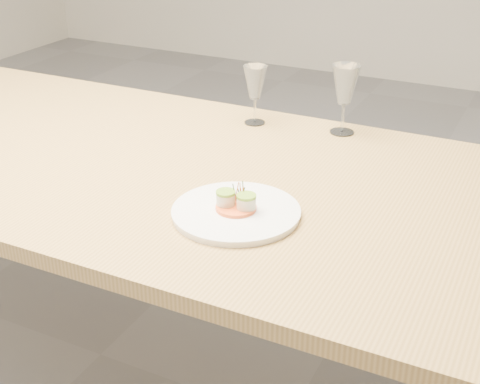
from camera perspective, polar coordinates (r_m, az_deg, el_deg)
The scene contains 5 objects.
ground at distance 2.32m, azimuth -11.80°, elevation -13.42°, with size 7.00×7.00×0.00m, color slate.
dining_table at distance 1.96m, azimuth -13.61°, elevation 2.18°, with size 2.40×1.00×0.75m.
dinner_plate at distance 1.49m, azimuth -0.33°, elevation -1.63°, with size 0.29×0.29×0.07m.
wine_glass_1 at distance 2.00m, azimuth 1.30°, elevation 9.23°, with size 0.07×0.07×0.18m.
wine_glass_2 at distance 1.94m, azimuth 8.96°, elevation 8.93°, with size 0.08×0.08×0.20m.
Camera 1 is at (1.18, -1.36, 1.46)m, focal length 50.00 mm.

